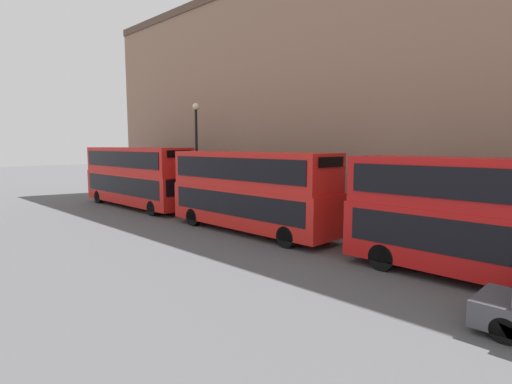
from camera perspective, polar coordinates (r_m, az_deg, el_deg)
bus_leading at (r=15.17m, az=31.60°, el=-3.04°), size 2.59×10.16×4.21m
bus_second_in_queue at (r=21.09m, az=-0.89°, el=0.53°), size 2.59×10.27×4.27m
bus_third_in_queue at (r=30.91m, az=-16.75°, el=2.40°), size 2.59×11.40×4.45m
street_lamp at (r=27.40m, az=-8.50°, el=6.39°), size 0.44×0.44×7.41m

